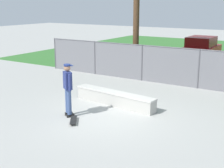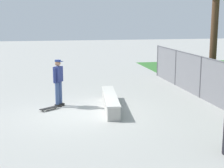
{
  "view_description": "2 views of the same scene",
  "coord_description": "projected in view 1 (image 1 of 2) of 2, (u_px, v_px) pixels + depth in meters",
  "views": [
    {
      "loc": [
        5.74,
        -8.8,
        3.82
      ],
      "look_at": [
        -0.31,
        0.79,
        0.95
      ],
      "focal_mm": 51.37,
      "sensor_mm": 36.0,
      "label": 1
    },
    {
      "loc": [
        11.99,
        -1.11,
        3.45
      ],
      "look_at": [
        0.09,
        1.21,
        1.06
      ],
      "focal_mm": 54.44,
      "sensor_mm": 36.0,
      "label": 2
    }
  ],
  "objects": [
    {
      "name": "ground_plane",
      "position": [
        107.0,
        116.0,
        11.12
      ],
      "size": [
        80.0,
        80.0,
        0.0
      ],
      "primitive_type": "plane",
      "color": "#9E9E99"
    },
    {
      "name": "car_red",
      "position": [
        200.0,
        49.0,
        21.33
      ],
      "size": [
        2.04,
        4.21,
        1.66
      ],
      "color": "#B21E1E",
      "rests_on": "ground"
    },
    {
      "name": "skateboard",
      "position": [
        73.0,
        120.0,
        10.57
      ],
      "size": [
        0.63,
        0.77,
        0.09
      ],
      "color": "black",
      "rests_on": "ground"
    },
    {
      "name": "chainlink_fence",
      "position": [
        169.0,
        64.0,
        15.31
      ],
      "size": [
        14.54,
        0.07,
        1.82
      ],
      "color": "#4C4C51",
      "rests_on": "ground"
    },
    {
      "name": "concrete_ledge",
      "position": [
        115.0,
        98.0,
        12.33
      ],
      "size": [
        3.57,
        0.88,
        0.52
      ],
      "color": "#A8A59E",
      "rests_on": "ground"
    },
    {
      "name": "grass_strip",
      "position": [
        222.0,
        56.0,
        24.0
      ],
      "size": [
        26.47,
        20.0,
        0.02
      ],
      "primitive_type": "cube",
      "color": "#336B2D",
      "rests_on": "ground"
    },
    {
      "name": "skateboarder",
      "position": [
        68.0,
        87.0,
        10.91
      ],
      "size": [
        0.51,
        0.42,
        1.84
      ],
      "color": "black",
      "rests_on": "ground"
    }
  ]
}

